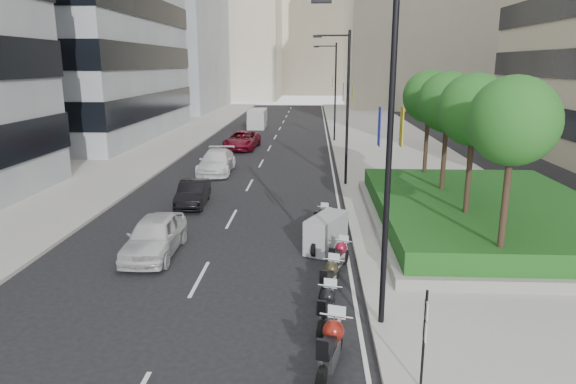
# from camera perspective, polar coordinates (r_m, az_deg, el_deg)

# --- Properties ---
(ground) EXTENTS (160.00, 160.00, 0.00)m
(ground) POSITION_cam_1_polar(r_m,az_deg,el_deg) (14.30, -7.28, -16.09)
(ground) COLOR black
(ground) RESTS_ON ground
(sidewalk_right) EXTENTS (10.00, 100.00, 0.15)m
(sidewalk_right) POSITION_cam_1_polar(r_m,az_deg,el_deg) (43.25, 11.71, 4.35)
(sidewalk_right) COLOR #9E9B93
(sidewalk_right) RESTS_ON ground
(sidewalk_left) EXTENTS (8.00, 100.00, 0.15)m
(sidewalk_left) POSITION_cam_1_polar(r_m,az_deg,el_deg) (45.09, -15.78, 4.50)
(sidewalk_left) COLOR #9E9B93
(sidewalk_left) RESTS_ON ground
(lane_edge) EXTENTS (0.12, 100.00, 0.01)m
(lane_edge) POSITION_cam_1_polar(r_m,az_deg,el_deg) (42.77, 4.65, 4.40)
(lane_edge) COLOR silver
(lane_edge) RESTS_ON ground
(lane_centre) EXTENTS (0.12, 100.00, 0.01)m
(lane_centre) POSITION_cam_1_polar(r_m,az_deg,el_deg) (42.93, -2.32, 4.47)
(lane_centre) COLOR silver
(lane_centre) RESTS_ON ground
(building_grey_far) EXTENTS (22.00, 26.00, 30.00)m
(building_grey_far) POSITION_cam_1_polar(r_m,az_deg,el_deg) (86.63, -15.71, 18.77)
(building_grey_far) COLOR gray
(building_grey_far) RESTS_ON ground
(building_cream_left) EXTENTS (26.00, 24.00, 34.00)m
(building_cream_left) POSITION_cam_1_polar(r_m,az_deg,el_deg) (114.41, -7.81, 18.88)
(building_cream_left) COLOR #B7AD93
(building_cream_left) RESTS_ON ground
(building_cream_centre) EXTENTS (30.00, 24.00, 38.00)m
(building_cream_centre) POSITION_cam_1_polar(r_m,az_deg,el_deg) (132.68, 2.87, 19.17)
(building_cream_centre) COLOR #B7AD93
(building_cream_centre) RESTS_ON ground
(planter) EXTENTS (10.00, 14.00, 0.40)m
(planter) POSITION_cam_1_polar(r_m,az_deg,el_deg) (24.40, 21.04, -3.10)
(planter) COLOR gray
(planter) RESTS_ON sidewalk_right
(hedge) EXTENTS (9.40, 13.40, 0.80)m
(hedge) POSITION_cam_1_polar(r_m,az_deg,el_deg) (24.24, 21.16, -1.74)
(hedge) COLOR #113D14
(hedge) RESTS_ON planter
(tree_0) EXTENTS (2.80, 2.80, 6.30)m
(tree_0) POSITION_cam_1_polar(r_m,az_deg,el_deg) (17.37, 23.78, 7.17)
(tree_0) COLOR #332319
(tree_0) RESTS_ON planter
(tree_1) EXTENTS (2.80, 2.80, 6.30)m
(tree_1) POSITION_cam_1_polar(r_m,az_deg,el_deg) (21.14, 20.00, 8.54)
(tree_1) COLOR #332319
(tree_1) RESTS_ON planter
(tree_2) EXTENTS (2.80, 2.80, 6.30)m
(tree_2) POSITION_cam_1_polar(r_m,az_deg,el_deg) (24.98, 17.36, 9.47)
(tree_2) COLOR #332319
(tree_2) RESTS_ON planter
(tree_3) EXTENTS (2.80, 2.80, 6.30)m
(tree_3) POSITION_cam_1_polar(r_m,az_deg,el_deg) (28.87, 15.41, 10.13)
(tree_3) COLOR #332319
(tree_3) RESTS_ON planter
(lamp_post_0) EXTENTS (2.34, 0.45, 9.00)m
(lamp_post_0) POSITION_cam_1_polar(r_m,az_deg,el_deg) (13.44, 10.54, 4.88)
(lamp_post_0) COLOR black
(lamp_post_0) RESTS_ON ground
(lamp_post_1) EXTENTS (2.34, 0.45, 9.00)m
(lamp_post_1) POSITION_cam_1_polar(r_m,az_deg,el_deg) (30.28, 6.36, 10.02)
(lamp_post_1) COLOR black
(lamp_post_1) RESTS_ON ground
(lamp_post_2) EXTENTS (2.34, 0.45, 9.00)m
(lamp_post_2) POSITION_cam_1_polar(r_m,az_deg,el_deg) (48.23, 5.10, 11.53)
(lamp_post_2) COLOR black
(lamp_post_2) RESTS_ON ground
(parking_sign) EXTENTS (0.06, 0.32, 2.50)m
(parking_sign) POSITION_cam_1_polar(r_m,az_deg,el_deg) (11.90, 14.90, -15.08)
(parking_sign) COLOR black
(parking_sign) RESTS_ON ground
(motorcycle_1) EXTENTS (0.93, 2.40, 1.22)m
(motorcycle_1) POSITION_cam_1_polar(r_m,az_deg,el_deg) (12.69, 4.78, -16.84)
(motorcycle_1) COLOR black
(motorcycle_1) RESTS_ON ground
(motorcycle_2) EXTENTS (0.74, 2.06, 1.04)m
(motorcycle_2) POSITION_cam_1_polar(r_m,az_deg,el_deg) (14.64, 4.30, -12.77)
(motorcycle_2) COLOR black
(motorcycle_2) RESTS_ON ground
(motorcycle_3) EXTENTS (0.84, 2.03, 1.03)m
(motorcycle_3) POSITION_cam_1_polar(r_m,az_deg,el_deg) (16.49, 4.64, -9.58)
(motorcycle_3) COLOR black
(motorcycle_3) RESTS_ON ground
(motorcycle_4) EXTENTS (0.94, 1.89, 1.00)m
(motorcycle_4) POSITION_cam_1_polar(r_m,az_deg,el_deg) (18.37, 5.66, -7.14)
(motorcycle_4) COLOR black
(motorcycle_4) RESTS_ON ground
(motorcycle_5) EXTENTS (1.81, 2.47, 1.39)m
(motorcycle_5) POSITION_cam_1_polar(r_m,az_deg,el_deg) (20.28, 4.26, -4.55)
(motorcycle_5) COLOR black
(motorcycle_5) RESTS_ON ground
(motorcycle_6) EXTENTS (0.83, 1.92, 0.99)m
(motorcycle_6) POSITION_cam_1_polar(r_m,az_deg,el_deg) (22.56, 3.72, -3.05)
(motorcycle_6) COLOR black
(motorcycle_6) RESTS_ON ground
(car_a) EXTENTS (1.85, 4.47, 1.52)m
(car_a) POSITION_cam_1_polar(r_m,az_deg,el_deg) (20.35, -14.60, -4.73)
(car_a) COLOR silver
(car_a) RESTS_ON ground
(car_b) EXTENTS (1.59, 3.96, 1.28)m
(car_b) POSITION_cam_1_polar(r_m,az_deg,el_deg) (27.01, -10.52, -0.14)
(car_b) COLOR black
(car_b) RESTS_ON ground
(car_c) EXTENTS (2.27, 5.30, 1.52)m
(car_c) POSITION_cam_1_polar(r_m,az_deg,el_deg) (34.83, -7.94, 3.35)
(car_c) COLOR white
(car_c) RESTS_ON ground
(car_d) EXTENTS (2.86, 5.63, 1.52)m
(car_d) POSITION_cam_1_polar(r_m,az_deg,el_deg) (44.56, -5.13, 5.76)
(car_d) COLOR maroon
(car_d) RESTS_ON ground
(delivery_van) EXTENTS (1.97, 5.00, 2.09)m
(delivery_van) POSITION_cam_1_polar(r_m,az_deg,el_deg) (59.34, -3.44, 8.06)
(delivery_van) COLOR #AEAEB0
(delivery_van) RESTS_ON ground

